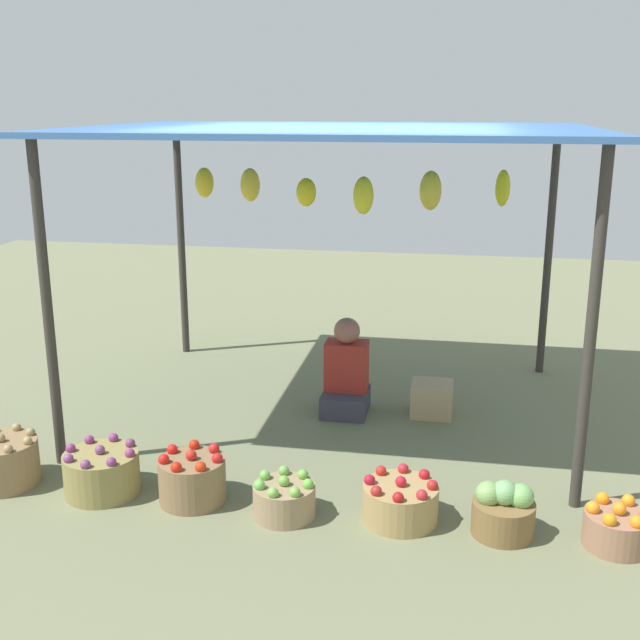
# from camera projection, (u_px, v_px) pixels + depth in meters

# --- Properties ---
(ground_plane) EXTENTS (14.00, 14.00, 0.00)m
(ground_plane) POSITION_uv_depth(u_px,v_px,m) (335.00, 410.00, 6.44)
(ground_plane) COLOR #707453
(market_stall_structure) EXTENTS (3.76, 2.87, 2.25)m
(market_stall_structure) POSITION_uv_depth(u_px,v_px,m) (336.00, 147.00, 5.89)
(market_stall_structure) COLOR #38332D
(market_stall_structure) RESTS_ON ground
(vendor_person) EXTENTS (0.36, 0.44, 0.78)m
(vendor_person) POSITION_uv_depth(u_px,v_px,m) (346.00, 376.00, 6.34)
(vendor_person) COLOR #3B3B49
(vendor_person) RESTS_ON ground
(basket_potatoes) EXTENTS (0.45, 0.45, 0.35)m
(basket_potatoes) POSITION_uv_depth(u_px,v_px,m) (3.00, 462.00, 5.16)
(basket_potatoes) COLOR olive
(basket_potatoes) RESTS_ON ground
(basket_purple_onions) EXTENTS (0.48, 0.48, 0.33)m
(basket_purple_onions) POSITION_uv_depth(u_px,v_px,m) (102.00, 472.00, 5.05)
(basket_purple_onions) COLOR olive
(basket_purple_onions) RESTS_ON ground
(basket_red_tomatoes) EXTENTS (0.42, 0.42, 0.35)m
(basket_red_tomatoes) POSITION_uv_depth(u_px,v_px,m) (192.00, 479.00, 4.95)
(basket_red_tomatoes) COLOR olive
(basket_red_tomatoes) RESTS_ON ground
(basket_green_apples) EXTENTS (0.38, 0.38, 0.26)m
(basket_green_apples) POSITION_uv_depth(u_px,v_px,m) (284.00, 499.00, 4.78)
(basket_green_apples) COLOR #9A7F5C
(basket_green_apples) RESTS_ON ground
(basket_red_apples) EXTENTS (0.46, 0.46, 0.29)m
(basket_red_apples) POSITION_uv_depth(u_px,v_px,m) (400.00, 502.00, 4.72)
(basket_red_apples) COLOR #A48752
(basket_red_apples) RESTS_ON ground
(basket_cabbages) EXTENTS (0.36, 0.36, 0.34)m
(basket_cabbages) POSITION_uv_depth(u_px,v_px,m) (503.00, 511.00, 4.56)
(basket_cabbages) COLOR brown
(basket_cabbages) RESTS_ON ground
(basket_oranges) EXTENTS (0.38, 0.38, 0.27)m
(basket_oranges) POSITION_uv_depth(u_px,v_px,m) (617.00, 528.00, 4.45)
(basket_oranges) COLOR #9A6E52
(basket_oranges) RESTS_ON ground
(wooden_crate_near_vendor) EXTENTS (0.33, 0.32, 0.26)m
(wooden_crate_near_vendor) POSITION_uv_depth(u_px,v_px,m) (432.00, 399.00, 6.33)
(wooden_crate_near_vendor) COLOR tan
(wooden_crate_near_vendor) RESTS_ON ground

